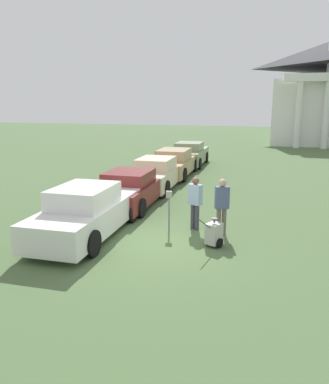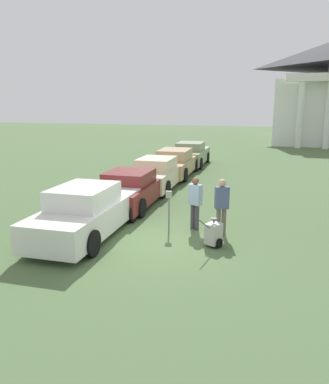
# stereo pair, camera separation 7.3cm
# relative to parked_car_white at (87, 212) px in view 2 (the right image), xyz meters

# --- Properties ---
(ground_plane) EXTENTS (120.00, 120.00, 0.00)m
(ground_plane) POSITION_rel_parked_car_white_xyz_m (2.20, 0.09, -0.74)
(ground_plane) COLOR #4C663D
(parked_car_white) EXTENTS (2.07, 5.06, 1.59)m
(parked_car_white) POSITION_rel_parked_car_white_xyz_m (0.00, 0.00, 0.00)
(parked_car_white) COLOR silver
(parked_car_white) RESTS_ON ground_plane
(parked_car_maroon) EXTENTS (2.11, 4.78, 1.43)m
(parked_car_maroon) POSITION_rel_parked_car_white_xyz_m (-0.00, 3.64, -0.06)
(parked_car_maroon) COLOR maroon
(parked_car_maroon) RESTS_ON ground_plane
(parked_car_cream) EXTENTS (2.05, 4.97, 1.49)m
(parked_car_cream) POSITION_rel_parked_car_white_xyz_m (-0.00, 7.05, -0.04)
(parked_car_cream) COLOR beige
(parked_car_cream) RESTS_ON ground_plane
(parked_car_tan) EXTENTS (2.11, 5.27, 1.52)m
(parked_car_tan) POSITION_rel_parked_car_white_xyz_m (0.00, 10.34, -0.02)
(parked_car_tan) COLOR tan
(parked_car_tan) RESTS_ON ground_plane
(parked_car_sage) EXTENTS (2.10, 4.72, 1.54)m
(parked_car_sage) POSITION_rel_parked_car_white_xyz_m (-0.00, 14.23, -0.01)
(parked_car_sage) COLOR gray
(parked_car_sage) RESTS_ON ground_plane
(parking_meter) EXTENTS (0.18, 0.09, 1.32)m
(parking_meter) POSITION_rel_parked_car_white_xyz_m (2.31, 1.10, 0.19)
(parking_meter) COLOR slate
(parking_meter) RESTS_ON ground_plane
(person_worker) EXTENTS (0.47, 0.37, 1.73)m
(person_worker) POSITION_rel_parked_car_white_xyz_m (3.07, 1.50, 0.25)
(person_worker) COLOR #3F3F47
(person_worker) RESTS_ON ground_plane
(person_supervisor) EXTENTS (0.47, 0.35, 1.78)m
(person_supervisor) POSITION_rel_parked_car_white_xyz_m (3.97, 1.20, 0.28)
(person_supervisor) COLOR #665B4C
(person_supervisor) RESTS_ON ground_plane
(equipment_cart) EXTENTS (0.60, 0.98, 1.00)m
(equipment_cart) POSITION_rel_parked_car_white_xyz_m (3.91, 0.19, -0.35)
(equipment_cart) COLOR #B2B2AD
(equipment_cart) RESTS_ON ground_plane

